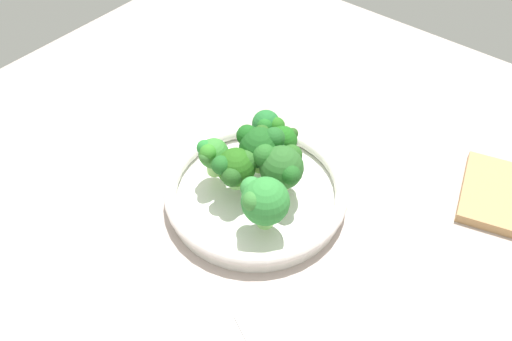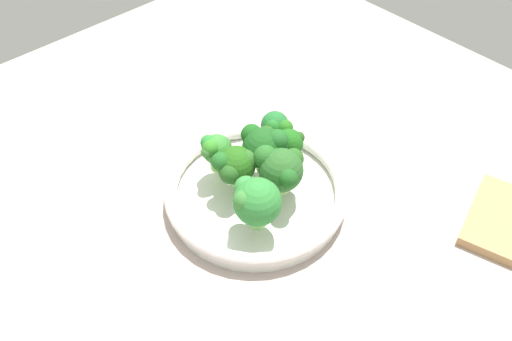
{
  "view_description": "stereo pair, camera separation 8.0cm",
  "coord_description": "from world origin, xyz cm",
  "px_view_note": "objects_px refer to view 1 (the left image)",
  "views": [
    {
      "loc": [
        31.73,
        -39.12,
        64.06
      ],
      "look_at": [
        -3.12,
        3.91,
        6.59
      ],
      "focal_mm": 37.99,
      "sensor_mm": 36.0,
      "label": 1
    },
    {
      "loc": [
        37.55,
        -33.67,
        64.06
      ],
      "look_at": [
        -3.12,
        3.91,
        6.59
      ],
      "focal_mm": 37.99,
      "sensor_mm": 36.0,
      "label": 2
    }
  ],
  "objects_px": {
    "broccoli_floret_0": "(260,145)",
    "broccoli_floret_3": "(281,166)",
    "broccoli_floret_2": "(283,141)",
    "broccoli_floret_5": "(264,201)",
    "bowl": "(256,192)",
    "broccoli_floret_1": "(267,125)",
    "broccoli_floret_4": "(212,154)",
    "broccoli_floret_6": "(236,167)"
  },
  "relations": [
    {
      "from": "broccoli_floret_0",
      "to": "broccoli_floret_3",
      "type": "distance_m",
      "value": 0.05
    },
    {
      "from": "broccoli_floret_2",
      "to": "broccoli_floret_5",
      "type": "bearing_deg",
      "value": -64.12
    },
    {
      "from": "bowl",
      "to": "broccoli_floret_5",
      "type": "bearing_deg",
      "value": -43.11
    },
    {
      "from": "broccoli_floret_1",
      "to": "broccoli_floret_4",
      "type": "relative_size",
      "value": 0.88
    },
    {
      "from": "broccoli_floret_3",
      "to": "broccoli_floret_1",
      "type": "bearing_deg",
      "value": 139.26
    },
    {
      "from": "broccoli_floret_3",
      "to": "broccoli_floret_0",
      "type": "bearing_deg",
      "value": 168.27
    },
    {
      "from": "broccoli_floret_1",
      "to": "broccoli_floret_6",
      "type": "relative_size",
      "value": 0.86
    },
    {
      "from": "broccoli_floret_1",
      "to": "broccoli_floret_4",
      "type": "distance_m",
      "value": 0.11
    },
    {
      "from": "bowl",
      "to": "broccoli_floret_3",
      "type": "bearing_deg",
      "value": 35.52
    },
    {
      "from": "broccoli_floret_0",
      "to": "bowl",
      "type": "bearing_deg",
      "value": -60.52
    },
    {
      "from": "bowl",
      "to": "broccoli_floret_6",
      "type": "distance_m",
      "value": 0.06
    },
    {
      "from": "broccoli_floret_2",
      "to": "broccoli_floret_5",
      "type": "distance_m",
      "value": 0.14
    },
    {
      "from": "broccoli_floret_3",
      "to": "broccoli_floret_5",
      "type": "xyz_separation_m",
      "value": [
        0.03,
        -0.07,
        0.01
      ]
    },
    {
      "from": "bowl",
      "to": "broccoli_floret_5",
      "type": "relative_size",
      "value": 3.47
    },
    {
      "from": "broccoli_floret_4",
      "to": "broccoli_floret_2",
      "type": "bearing_deg",
      "value": 58.25
    },
    {
      "from": "broccoli_floret_5",
      "to": "bowl",
      "type": "bearing_deg",
      "value": 136.89
    },
    {
      "from": "broccoli_floret_2",
      "to": "broccoli_floret_6",
      "type": "relative_size",
      "value": 0.83
    },
    {
      "from": "broccoli_floret_1",
      "to": "broccoli_floret_3",
      "type": "bearing_deg",
      "value": -40.74
    },
    {
      "from": "bowl",
      "to": "broccoli_floret_3",
      "type": "relative_size",
      "value": 3.44
    },
    {
      "from": "broccoli_floret_1",
      "to": "broccoli_floret_5",
      "type": "height_order",
      "value": "broccoli_floret_5"
    },
    {
      "from": "broccoli_floret_1",
      "to": "broccoli_floret_3",
      "type": "relative_size",
      "value": 0.7
    },
    {
      "from": "broccoli_floret_4",
      "to": "broccoli_floret_5",
      "type": "distance_m",
      "value": 0.12
    },
    {
      "from": "broccoli_floret_0",
      "to": "broccoli_floret_1",
      "type": "relative_size",
      "value": 1.37
    },
    {
      "from": "bowl",
      "to": "broccoli_floret_1",
      "type": "distance_m",
      "value": 0.11
    },
    {
      "from": "broccoli_floret_3",
      "to": "bowl",
      "type": "bearing_deg",
      "value": -144.48
    },
    {
      "from": "bowl",
      "to": "broccoli_floret_5",
      "type": "height_order",
      "value": "broccoli_floret_5"
    },
    {
      "from": "broccoli_floret_3",
      "to": "broccoli_floret_4",
      "type": "distance_m",
      "value": 0.11
    },
    {
      "from": "broccoli_floret_2",
      "to": "broccoli_floret_3",
      "type": "distance_m",
      "value": 0.07
    },
    {
      "from": "bowl",
      "to": "broccoli_floret_0",
      "type": "xyz_separation_m",
      "value": [
        -0.02,
        0.03,
        0.07
      ]
    },
    {
      "from": "broccoli_floret_1",
      "to": "broccoli_floret_3",
      "type": "xyz_separation_m",
      "value": [
        0.08,
        -0.07,
        0.01
      ]
    },
    {
      "from": "broccoli_floret_3",
      "to": "broccoli_floret_5",
      "type": "relative_size",
      "value": 1.01
    },
    {
      "from": "broccoli_floret_1",
      "to": "broccoli_floret_5",
      "type": "relative_size",
      "value": 0.71
    },
    {
      "from": "bowl",
      "to": "broccoli_floret_6",
      "type": "xyz_separation_m",
      "value": [
        -0.02,
        -0.02,
        0.06
      ]
    },
    {
      "from": "broccoli_floret_2",
      "to": "broccoli_floret_5",
      "type": "height_order",
      "value": "broccoli_floret_5"
    },
    {
      "from": "broccoli_floret_1",
      "to": "broccoli_floret_6",
      "type": "height_order",
      "value": "broccoli_floret_6"
    },
    {
      "from": "broccoli_floret_2",
      "to": "broccoli_floret_3",
      "type": "relative_size",
      "value": 0.67
    },
    {
      "from": "broccoli_floret_5",
      "to": "broccoli_floret_6",
      "type": "xyz_separation_m",
      "value": [
        -0.08,
        0.03,
        -0.01
      ]
    },
    {
      "from": "broccoli_floret_2",
      "to": "broccoli_floret_6",
      "type": "xyz_separation_m",
      "value": [
        -0.01,
        -0.09,
        0.01
      ]
    },
    {
      "from": "bowl",
      "to": "broccoli_floret_3",
      "type": "distance_m",
      "value": 0.07
    },
    {
      "from": "broccoli_floret_0",
      "to": "broccoli_floret_3",
      "type": "height_order",
      "value": "broccoli_floret_0"
    },
    {
      "from": "broccoli_floret_5",
      "to": "broccoli_floret_3",
      "type": "bearing_deg",
      "value": 109.15
    },
    {
      "from": "broccoli_floret_0",
      "to": "broccoli_floret_1",
      "type": "height_order",
      "value": "broccoli_floret_0"
    }
  ]
}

